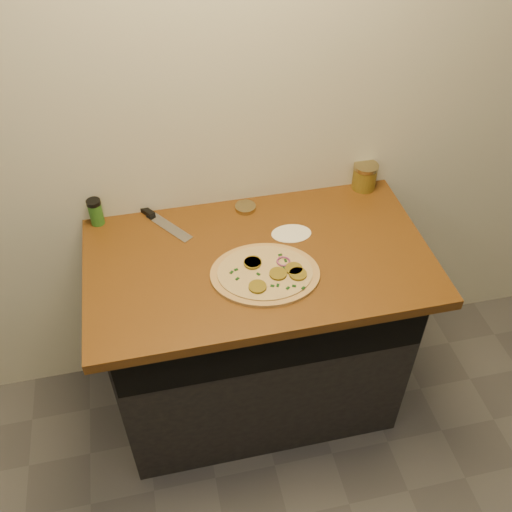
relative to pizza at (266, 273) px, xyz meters
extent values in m
cube|color=beige|center=(0.00, 0.43, 0.44)|extent=(4.00, 0.02, 2.70)
cube|color=black|center=(0.00, 0.13, -0.48)|extent=(1.10, 0.60, 0.86)
cube|color=brown|center=(0.00, 0.10, -0.03)|extent=(1.20, 0.70, 0.04)
cylinder|color=tan|center=(0.00, 0.00, 0.00)|extent=(0.42, 0.42, 0.01)
cylinder|color=beige|center=(0.00, 0.00, 0.00)|extent=(0.36, 0.36, 0.00)
cylinder|color=olive|center=(-0.03, 0.05, 0.01)|extent=(0.06, 0.06, 0.01)
cylinder|color=olive|center=(-0.04, -0.07, 0.01)|extent=(0.06, 0.06, 0.01)
cylinder|color=olive|center=(0.10, -0.04, 0.01)|extent=(0.06, 0.06, 0.01)
cylinder|color=olive|center=(0.09, -0.01, 0.01)|extent=(0.06, 0.06, 0.01)
cylinder|color=olive|center=(-0.04, 0.05, 0.01)|extent=(0.06, 0.06, 0.01)
cylinder|color=olive|center=(0.04, -0.02, 0.01)|extent=(0.06, 0.06, 0.01)
torus|color=#782D62|center=(0.10, -0.03, 0.01)|extent=(0.05, 0.05, 0.01)
torus|color=#782D62|center=(0.07, 0.03, 0.01)|extent=(0.05, 0.05, 0.01)
cube|color=black|center=(0.07, -0.09, 0.01)|extent=(0.02, 0.01, 0.00)
cube|color=black|center=(0.10, -0.10, 0.01)|extent=(0.02, 0.01, 0.00)
cube|color=black|center=(0.01, -0.07, 0.01)|extent=(0.02, 0.01, 0.00)
cube|color=black|center=(0.02, -0.07, 0.01)|extent=(0.01, 0.02, 0.00)
cube|color=black|center=(0.08, 0.04, 0.01)|extent=(0.01, 0.01, 0.00)
cube|color=black|center=(-0.03, -0.01, 0.01)|extent=(0.01, 0.02, 0.00)
cube|color=black|center=(0.05, -0.09, 0.01)|extent=(0.02, 0.01, 0.00)
cube|color=black|center=(-0.10, 0.03, 0.01)|extent=(0.02, 0.01, 0.00)
cube|color=black|center=(0.11, -0.04, 0.01)|extent=(0.02, 0.02, 0.00)
cube|color=black|center=(0.07, 0.07, 0.01)|extent=(0.01, 0.01, 0.00)
cube|color=black|center=(0.06, 0.00, 0.01)|extent=(0.02, 0.01, 0.00)
cube|color=black|center=(0.08, -0.02, 0.01)|extent=(0.01, 0.01, 0.00)
cube|color=black|center=(-0.10, -0.01, 0.01)|extent=(0.02, 0.01, 0.00)
cube|color=black|center=(-0.11, 0.02, 0.01)|extent=(0.02, 0.02, 0.00)
cube|color=#B7BAC1|center=(-0.29, 0.32, -0.01)|extent=(0.16, 0.20, 0.00)
cube|color=black|center=(-0.38, 0.44, 0.00)|extent=(0.09, 0.11, 0.02)
cylinder|color=#9F8D5C|center=(0.00, 0.36, 0.00)|extent=(0.10, 0.10, 0.02)
cylinder|color=#A73210|center=(0.49, 0.40, 0.04)|extent=(0.09, 0.09, 0.09)
cylinder|color=#9F8D5C|center=(0.49, 0.40, 0.09)|extent=(0.10, 0.10, 0.02)
cylinder|color=#2B6520|center=(-0.55, 0.40, 0.04)|extent=(0.05, 0.05, 0.09)
cylinder|color=black|center=(-0.55, 0.40, 0.09)|extent=(0.05, 0.05, 0.02)
cylinder|color=silver|center=(0.14, 0.19, -0.01)|extent=(0.16, 0.16, 0.00)
camera|label=1|loc=(-0.32, -1.31, 1.35)|focal=40.00mm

